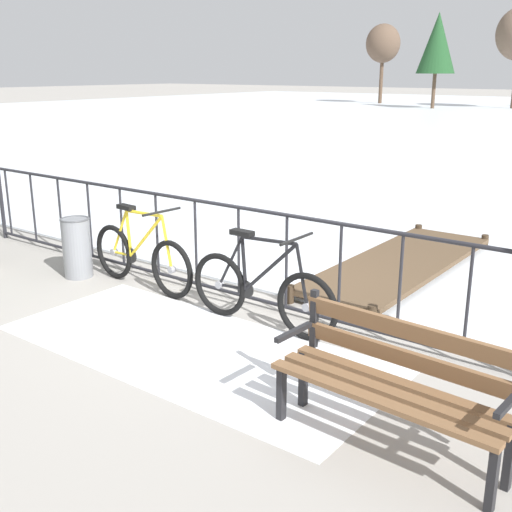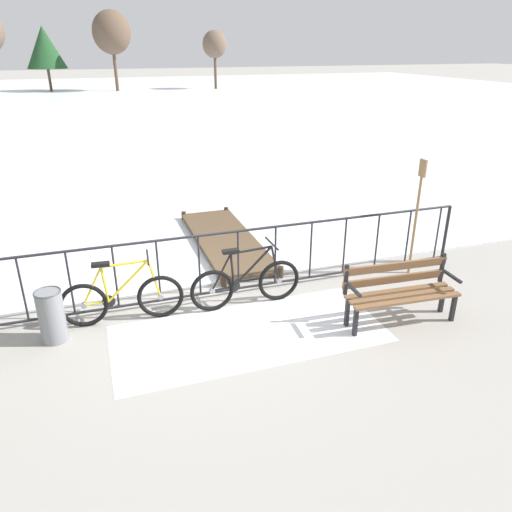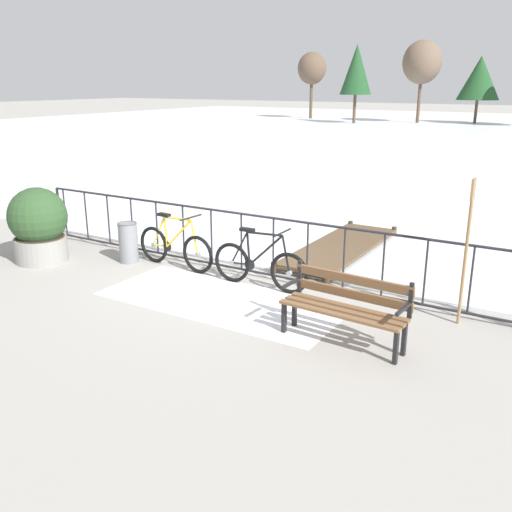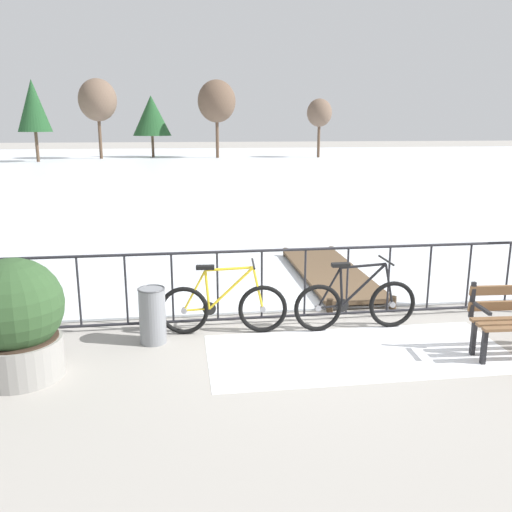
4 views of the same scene
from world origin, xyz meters
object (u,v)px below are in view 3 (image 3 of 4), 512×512
Objects in this scene: oar_upright at (467,243)px; bicycle_near_railing at (260,265)px; trash_bin at (128,242)px; planter_with_shrub at (39,225)px; bicycle_second at (175,247)px; park_bench at (346,303)px.

bicycle_near_railing is at bearing -176.42° from oar_upright.
oar_upright is (5.74, 0.27, 0.76)m from trash_bin.
planter_with_shrub is 1.85× the size of trash_bin.
planter_with_shrub reaches higher than bicycle_second.
oar_upright is at bearing 2.72° from trash_bin.
bicycle_second is at bearing 176.65° from bicycle_near_railing.
planter_with_shrub is 1.64m from trash_bin.
bicycle_near_railing is 1.80m from bicycle_second.
oar_upright reaches higher than trash_bin.
planter_with_shrub reaches higher than trash_bin.
bicycle_near_railing is 4.23m from planter_with_shrub.
bicycle_near_railing is 0.86× the size of oar_upright.
bicycle_second is at bearing 161.97° from park_bench.
planter_with_shrub reaches higher than park_bench.
bicycle_near_railing and bicycle_second have the same top height.
planter_with_shrub is at bearing -168.25° from bicycle_near_railing.
park_bench is at bearing -130.87° from oar_upright.
trash_bin is at bearing -168.45° from bicycle_second.
bicycle_near_railing is 3.13m from oar_upright.
park_bench is (3.71, -1.21, 0.14)m from bicycle_second.
bicycle_second is (-1.79, 0.11, 0.00)m from bicycle_near_railing.
bicycle_second is 1.26× the size of planter_with_shrub.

